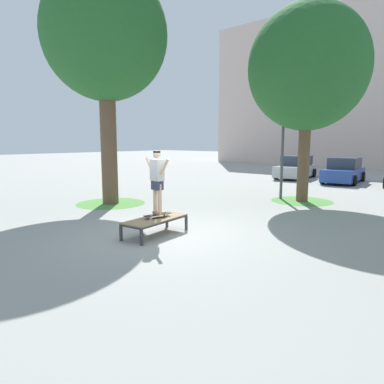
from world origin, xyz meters
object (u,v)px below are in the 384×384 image
object	(u,v)px
tree_near_left	(105,36)
car_silver	(296,168)
light_post	(284,109)
car_blue	(344,171)
skateboard	(158,215)
tree_mid_back	(308,68)
skate_box	(155,220)
skater	(157,178)

from	to	relation	value
tree_near_left	car_silver	bearing A→B (deg)	83.86
tree_near_left	light_post	xyz separation A→B (m)	(4.65, 5.54, -2.58)
car_silver	car_blue	bearing A→B (deg)	-8.60
skateboard	car_silver	world-z (taller)	car_silver
light_post	skateboard	bearing A→B (deg)	-88.34
tree_near_left	tree_mid_back	world-z (taller)	tree_near_left
car_blue	tree_mid_back	bearing A→B (deg)	-83.84
tree_mid_back	skate_box	bearing A→B (deg)	-95.42
skateboard	light_post	bearing A→B (deg)	91.66
skater	car_blue	size ratio (longest dim) A/B	0.39
tree_near_left	tree_mid_back	xyz separation A→B (m)	(5.61, 5.55, -1.05)
skate_box	light_post	size ratio (longest dim) A/B	0.34
skate_box	tree_mid_back	bearing A→B (deg)	84.58
skater	tree_mid_back	xyz separation A→B (m)	(0.74, 7.60, 3.82)
car_silver	car_blue	distance (m)	3.29
tree_near_left	car_silver	xyz separation A→B (m)	(1.50, 13.96, -5.71)
skate_box	skater	xyz separation A→B (m)	(-0.01, 0.10, 1.12)
skateboard	light_post	world-z (taller)	light_post
car_silver	skateboard	bearing A→B (deg)	-78.13
skate_box	tree_near_left	bearing A→B (deg)	156.19
car_blue	light_post	distance (m)	8.53
skater	car_blue	distance (m)	15.55
tree_mid_back	car_silver	xyz separation A→B (m)	(-4.11, 8.42, -4.66)
car_silver	skate_box	bearing A→B (deg)	-78.17
tree_near_left	car_silver	distance (m)	15.16
skater	car_silver	world-z (taller)	skater
skateboard	tree_near_left	world-z (taller)	tree_near_left
skater	skate_box	bearing A→B (deg)	-84.40
light_post	skater	bearing A→B (deg)	-88.34
skateboard	car_silver	size ratio (longest dim) A/B	0.19
car_silver	car_blue	size ratio (longest dim) A/B	1.01
skate_box	skateboard	distance (m)	0.16
skate_box	tree_near_left	size ratio (longest dim) A/B	0.22
skater	car_silver	bearing A→B (deg)	101.87
skater	tree_near_left	size ratio (longest dim) A/B	0.19
skate_box	car_blue	bearing A→B (deg)	90.46
skate_box	car_silver	world-z (taller)	car_silver
skateboard	car_blue	world-z (taller)	car_blue
car_silver	light_post	bearing A→B (deg)	-69.51
light_post	tree_near_left	bearing A→B (deg)	-129.98
skater	car_silver	distance (m)	16.39
light_post	car_silver	bearing A→B (deg)	110.49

